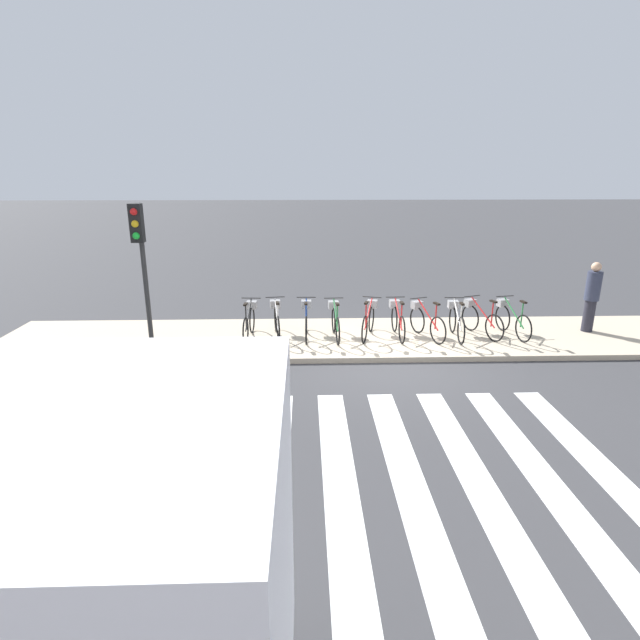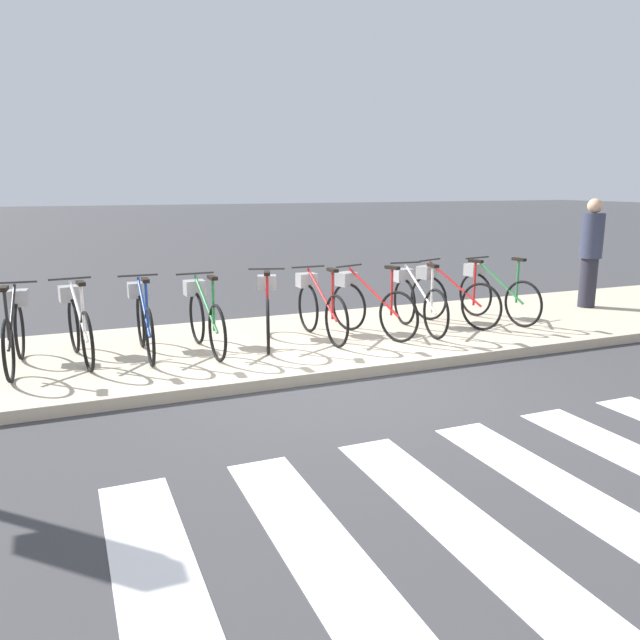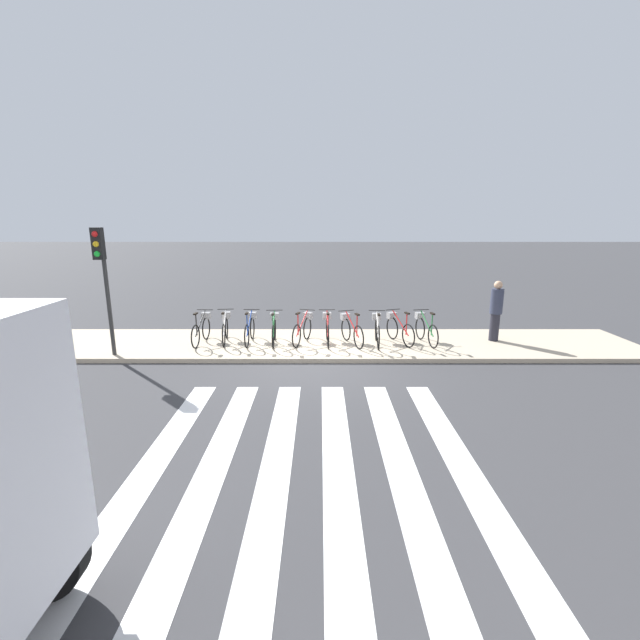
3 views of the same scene
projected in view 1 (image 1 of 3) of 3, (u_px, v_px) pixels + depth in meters
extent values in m
plane|color=#38383A|center=(390.00, 363.00, 10.57)|extent=(120.00, 120.00, 0.00)
cube|color=#B7A88E|center=(380.00, 338.00, 11.95)|extent=(17.98, 2.94, 0.12)
cube|color=silver|center=(263.00, 563.00, 5.18)|extent=(0.45, 8.00, 0.01)
cube|color=silver|center=(349.00, 561.00, 5.21)|extent=(0.45, 8.00, 0.01)
cube|color=silver|center=(435.00, 559.00, 5.24)|extent=(0.45, 8.00, 0.01)
cube|color=silver|center=(519.00, 557.00, 5.26)|extent=(0.45, 8.00, 0.01)
cube|color=silver|center=(603.00, 555.00, 5.29)|extent=(0.45, 8.00, 0.01)
torus|color=black|center=(246.00, 331.00, 11.20)|extent=(0.08, 0.65, 0.65)
torus|color=black|center=(252.00, 320.00, 12.05)|extent=(0.08, 0.65, 0.65)
cylinder|color=black|center=(248.00, 315.00, 11.55)|extent=(0.09, 0.90, 0.55)
cylinder|color=black|center=(246.00, 317.00, 11.24)|extent=(0.03, 0.03, 0.58)
cube|color=black|center=(245.00, 304.00, 11.15)|extent=(0.08, 0.20, 0.04)
cylinder|color=#262626|center=(251.00, 298.00, 11.89)|extent=(0.46, 0.05, 0.02)
cube|color=gray|center=(252.00, 305.00, 11.99)|extent=(0.25, 0.21, 0.18)
torus|color=black|center=(278.00, 330.00, 11.30)|extent=(0.12, 0.64, 0.65)
torus|color=black|center=(276.00, 319.00, 12.14)|extent=(0.12, 0.64, 0.65)
cylinder|color=silver|center=(277.00, 314.00, 11.64)|extent=(0.14, 0.90, 0.55)
cylinder|color=silver|center=(278.00, 316.00, 11.33)|extent=(0.04, 0.04, 0.58)
cube|color=black|center=(277.00, 303.00, 11.24)|extent=(0.09, 0.21, 0.04)
cylinder|color=#262626|center=(275.00, 297.00, 11.98)|extent=(0.46, 0.08, 0.02)
cube|color=gray|center=(275.00, 304.00, 12.08)|extent=(0.26, 0.23, 0.18)
torus|color=black|center=(306.00, 330.00, 11.28)|extent=(0.04, 0.65, 0.65)
torus|color=black|center=(306.00, 319.00, 12.12)|extent=(0.04, 0.65, 0.65)
cylinder|color=navy|center=(306.00, 314.00, 11.62)|extent=(0.04, 0.90, 0.55)
cylinder|color=navy|center=(306.00, 317.00, 11.31)|extent=(0.03, 0.03, 0.58)
cube|color=black|center=(306.00, 303.00, 11.22)|extent=(0.07, 0.20, 0.04)
cylinder|color=#262626|center=(306.00, 297.00, 11.96)|extent=(0.46, 0.03, 0.02)
cube|color=gray|center=(306.00, 304.00, 12.06)|extent=(0.24, 0.20, 0.18)
torus|color=black|center=(338.00, 331.00, 11.21)|extent=(0.07, 0.65, 0.65)
torus|color=black|center=(334.00, 320.00, 12.05)|extent=(0.07, 0.65, 0.65)
cylinder|color=#267238|center=(336.00, 315.00, 11.56)|extent=(0.08, 0.90, 0.55)
cylinder|color=#267238|center=(337.00, 317.00, 11.24)|extent=(0.03, 0.03, 0.58)
cube|color=black|center=(337.00, 304.00, 11.15)|extent=(0.08, 0.20, 0.04)
cylinder|color=#262626|center=(334.00, 298.00, 11.89)|extent=(0.46, 0.05, 0.02)
cube|color=gray|center=(333.00, 305.00, 11.99)|extent=(0.25, 0.21, 0.18)
torus|color=black|center=(365.00, 330.00, 11.33)|extent=(0.23, 0.63, 0.65)
torus|color=black|center=(371.00, 319.00, 12.14)|extent=(0.23, 0.63, 0.65)
cylinder|color=red|center=(368.00, 313.00, 11.66)|extent=(0.30, 0.87, 0.55)
cylinder|color=red|center=(366.00, 316.00, 11.36)|extent=(0.04, 0.04, 0.58)
cube|color=black|center=(366.00, 303.00, 11.27)|extent=(0.13, 0.21, 0.04)
cylinder|color=#262626|center=(372.00, 297.00, 11.98)|extent=(0.45, 0.16, 0.02)
cube|color=gray|center=(372.00, 304.00, 12.08)|extent=(0.29, 0.26, 0.18)
torus|color=black|center=(402.00, 330.00, 11.30)|extent=(0.05, 0.65, 0.65)
torus|color=black|center=(394.00, 319.00, 12.15)|extent=(0.05, 0.65, 0.65)
cylinder|color=red|center=(398.00, 314.00, 11.65)|extent=(0.05, 0.90, 0.55)
cylinder|color=red|center=(401.00, 316.00, 11.33)|extent=(0.03, 0.03, 0.58)
cube|color=black|center=(402.00, 303.00, 11.25)|extent=(0.07, 0.20, 0.04)
cylinder|color=#262626|center=(395.00, 297.00, 11.99)|extent=(0.46, 0.03, 0.02)
cube|color=gray|center=(395.00, 304.00, 12.09)|extent=(0.24, 0.20, 0.18)
torus|color=black|center=(438.00, 331.00, 11.26)|extent=(0.24, 0.62, 0.65)
torus|color=black|center=(417.00, 320.00, 12.05)|extent=(0.24, 0.62, 0.65)
cylinder|color=red|center=(428.00, 314.00, 11.58)|extent=(0.32, 0.86, 0.55)
cylinder|color=red|center=(436.00, 317.00, 11.29)|extent=(0.04, 0.04, 0.58)
cube|color=black|center=(437.00, 304.00, 11.20)|extent=(0.13, 0.21, 0.04)
cylinder|color=#262626|center=(419.00, 298.00, 11.89)|extent=(0.44, 0.17, 0.02)
cube|color=gray|center=(417.00, 305.00, 11.99)|extent=(0.29, 0.27, 0.18)
torus|color=black|center=(461.00, 331.00, 11.24)|extent=(0.08, 0.65, 0.65)
torus|color=black|center=(452.00, 320.00, 12.09)|extent=(0.08, 0.65, 0.65)
cylinder|color=beige|center=(458.00, 314.00, 11.59)|extent=(0.09, 0.90, 0.55)
cylinder|color=beige|center=(461.00, 317.00, 11.28)|extent=(0.03, 0.03, 0.58)
cube|color=black|center=(462.00, 304.00, 11.19)|extent=(0.08, 0.20, 0.04)
cylinder|color=#262626|center=(454.00, 298.00, 11.93)|extent=(0.46, 0.05, 0.02)
cube|color=gray|center=(453.00, 304.00, 12.03)|extent=(0.25, 0.22, 0.18)
torus|color=black|center=(494.00, 328.00, 11.44)|extent=(0.25, 0.62, 0.65)
torus|color=black|center=(470.00, 318.00, 12.23)|extent=(0.25, 0.62, 0.65)
cylinder|color=red|center=(483.00, 312.00, 11.76)|extent=(0.33, 0.86, 0.55)
cylinder|color=red|center=(492.00, 314.00, 11.47)|extent=(0.04, 0.04, 0.58)
cube|color=black|center=(494.00, 301.00, 11.38)|extent=(0.13, 0.21, 0.04)
cylinder|color=#262626|center=(472.00, 296.00, 12.07)|extent=(0.44, 0.18, 0.02)
cube|color=gray|center=(470.00, 303.00, 12.17)|extent=(0.29, 0.27, 0.18)
torus|color=black|center=(523.00, 329.00, 11.40)|extent=(0.14, 0.64, 0.65)
torus|color=black|center=(503.00, 318.00, 12.23)|extent=(0.14, 0.64, 0.65)
cylinder|color=#267238|center=(514.00, 312.00, 11.74)|extent=(0.18, 0.89, 0.55)
cylinder|color=#267238|center=(522.00, 315.00, 11.43)|extent=(0.04, 0.04, 0.58)
cube|color=black|center=(523.00, 302.00, 11.34)|extent=(0.10, 0.21, 0.04)
cylinder|color=#262626|center=(505.00, 296.00, 12.07)|extent=(0.46, 0.10, 0.02)
cube|color=gray|center=(503.00, 303.00, 12.17)|extent=(0.27, 0.24, 0.18)
cylinder|color=black|center=(226.00, 629.00, 3.93)|extent=(0.90, 0.22, 0.90)
cylinder|color=#23232D|center=(589.00, 316.00, 12.17)|extent=(0.26, 0.26, 0.78)
cylinder|color=#2D3347|center=(593.00, 286.00, 11.95)|extent=(0.34, 0.34, 0.70)
sphere|color=tan|center=(597.00, 267.00, 11.82)|extent=(0.23, 0.23, 0.23)
cylinder|color=#2D2D2D|center=(146.00, 282.00, 10.26)|extent=(0.10, 0.10, 3.18)
cube|color=black|center=(137.00, 223.00, 9.73)|extent=(0.24, 0.20, 0.75)
sphere|color=red|center=(134.00, 212.00, 9.57)|extent=(0.14, 0.14, 0.14)
sphere|color=gold|center=(135.00, 224.00, 9.64)|extent=(0.14, 0.14, 0.14)
sphere|color=green|center=(136.00, 236.00, 9.71)|extent=(0.14, 0.14, 0.14)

